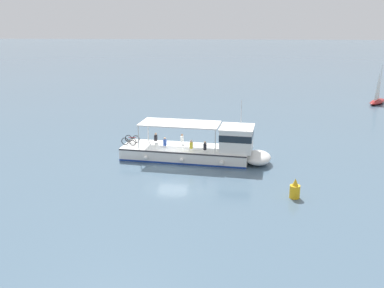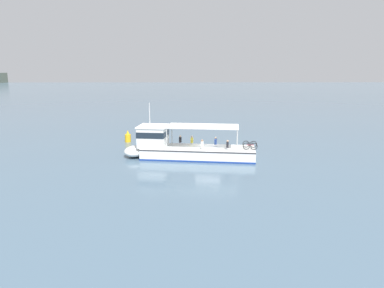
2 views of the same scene
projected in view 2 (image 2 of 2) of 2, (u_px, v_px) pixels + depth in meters
ground_plane at (208, 156)px, 34.11m from camera, size 400.00×400.00×0.00m
ferry_main at (182, 148)px, 33.12m from camera, size 4.81×13.03×5.32m
channel_buoy at (128, 137)px, 40.52m from camera, size 0.70×0.70×1.40m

